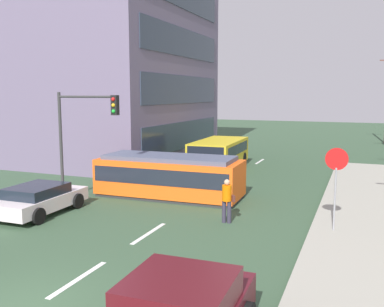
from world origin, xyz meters
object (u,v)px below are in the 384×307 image
at_px(city_bus, 219,153).
at_px(stop_sign, 336,172).
at_px(parked_sedan_far, 148,166).
at_px(streetcar_tram, 169,176).
at_px(parked_sedan_mid, 39,199).
at_px(traffic_light_mast, 83,125).
at_px(pedestrian_crossing, 227,198).

height_order(city_bus, stop_sign, stop_sign).
distance_m(city_bus, parked_sedan_far, 5.07).
distance_m(streetcar_tram, city_bus, 7.98).
height_order(city_bus, parked_sedan_mid, city_bus).
distance_m(parked_sedan_mid, traffic_light_mast, 3.67).
relative_size(city_bus, parked_sedan_far, 1.34).
bearing_deg(pedestrian_crossing, city_bus, 109.70).
distance_m(streetcar_tram, stop_sign, 8.16).
bearing_deg(streetcar_tram, stop_sign, -20.45).
xyz_separation_m(parked_sedan_far, traffic_light_mast, (0.19, -6.33, 2.84)).
height_order(streetcar_tram, city_bus, streetcar_tram).
distance_m(stop_sign, traffic_light_mast, 10.70).
bearing_deg(pedestrian_crossing, parked_sedan_mid, -167.34).
bearing_deg(parked_sedan_mid, streetcar_tram, 51.40).
relative_size(parked_sedan_far, traffic_light_mast, 0.88).
distance_m(parked_sedan_far, traffic_light_mast, 6.94).
height_order(stop_sign, traffic_light_mast, traffic_light_mast).
height_order(parked_sedan_mid, traffic_light_mast, traffic_light_mast).
relative_size(parked_sedan_mid, stop_sign, 1.42).
xyz_separation_m(streetcar_tram, stop_sign, (7.57, -2.82, 1.18)).
bearing_deg(streetcar_tram, city_bus, 91.23).
xyz_separation_m(city_bus, pedestrian_crossing, (3.91, -10.92, -0.13)).
xyz_separation_m(streetcar_tram, city_bus, (-0.17, 7.98, 0.05)).
bearing_deg(streetcar_tram, parked_sedan_mid, -128.60).
bearing_deg(stop_sign, streetcar_tram, 159.55).
bearing_deg(traffic_light_mast, parked_sedan_mid, -105.74).
xyz_separation_m(parked_sedan_mid, stop_sign, (11.25, 1.79, 1.57)).
distance_m(city_bus, stop_sign, 13.34).
relative_size(streetcar_tram, traffic_light_mast, 1.40).
xyz_separation_m(parked_sedan_far, stop_sign, (10.81, -6.78, 1.57)).
bearing_deg(pedestrian_crossing, parked_sedan_far, 135.30).
relative_size(streetcar_tram, city_bus, 1.19).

